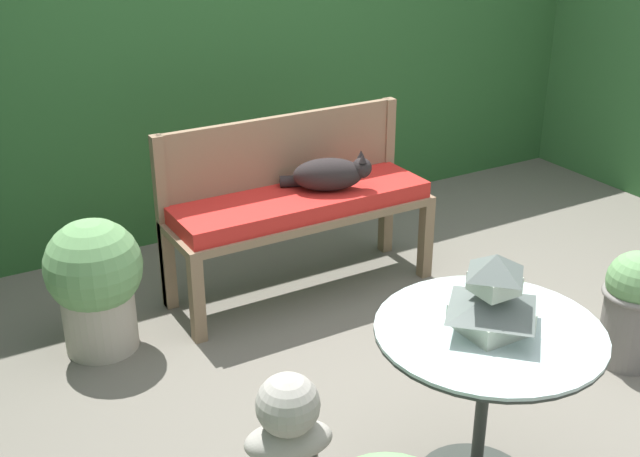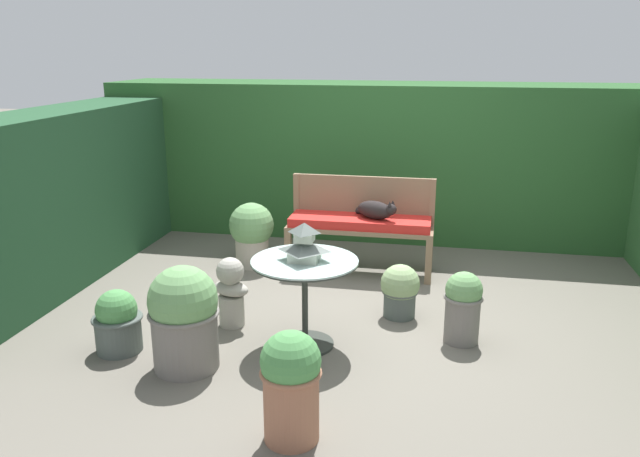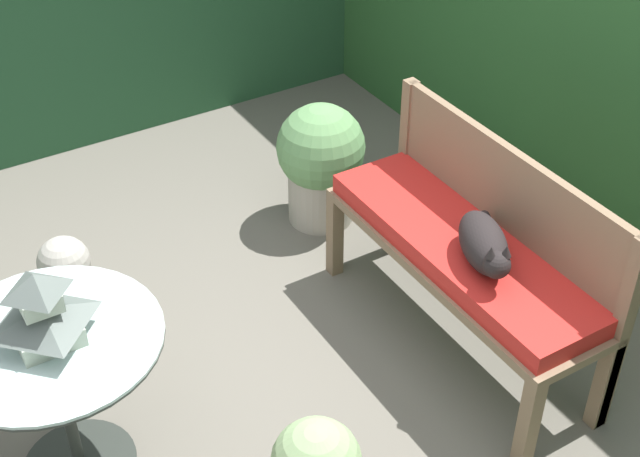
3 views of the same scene
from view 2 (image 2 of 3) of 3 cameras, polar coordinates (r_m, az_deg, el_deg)
The scene contains 15 objects.
ground at distance 5.18m, azimuth 3.60°, elevation -7.64°, with size 30.00×30.00×0.00m, color #666056.
foliage_hedge_back at distance 7.27m, azimuth 6.32°, elevation 6.34°, with size 6.40×1.08×1.71m, color #285628.
foliage_hedge_left at distance 6.09m, azimuth -23.68°, elevation 2.38°, with size 0.70×3.50×1.55m, color #234C2D.
garden_bench at distance 5.92m, azimuth 3.68°, elevation 0.24°, with size 1.38×0.44×0.55m.
bench_backrest at distance 6.06m, azimuth 3.96°, elevation 2.48°, with size 1.38×0.06×0.90m.
cat at distance 5.83m, azimuth 5.14°, elevation 1.70°, with size 0.41×0.34×0.20m.
patio_table at distance 4.43m, azimuth -1.40°, elevation -4.58°, with size 0.76×0.76×0.66m.
pagoda_birdhouse at distance 4.34m, azimuth -1.43°, elevation -1.44°, with size 0.28×0.28×0.27m.
garden_bust at distance 4.88m, azimuth -8.15°, elevation -5.60°, with size 0.33×0.24×0.55m.
potted_plant_patio_mid at distance 6.16m, azimuth -6.26°, elevation -0.36°, with size 0.44×0.44×0.64m.
potted_plant_bench_left at distance 4.70m, azimuth -18.03°, elevation -8.13°, with size 0.36×0.36×0.46m.
potted_plant_table_far at distance 5.05m, azimuth 7.32°, elevation -5.61°, with size 0.31×0.31×0.44m.
potted_plant_bench_right at distance 3.48m, azimuth -2.67°, elevation -13.96°, with size 0.34×0.34×0.64m.
potted_plant_hedge_corner at distance 4.69m, azimuth 12.94°, elevation -6.85°, with size 0.29×0.29×0.54m.
potted_plant_table_near at distance 4.29m, azimuth -12.33°, elevation -7.94°, with size 0.48×0.48×0.72m.
Camera 2 is at (0.60, -4.70, 2.10)m, focal length 35.00 mm.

